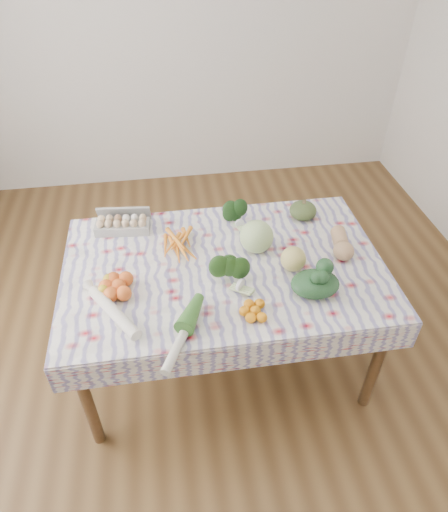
{
  "coord_description": "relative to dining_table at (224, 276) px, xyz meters",
  "views": [
    {
      "loc": [
        -0.27,
        -1.76,
        2.32
      ],
      "look_at": [
        0.0,
        0.0,
        0.82
      ],
      "focal_mm": 32.0,
      "sensor_mm": 36.0,
      "label": 1
    }
  ],
  "objects": [
    {
      "name": "broccoli",
      "position": [
        0.01,
        -0.17,
        0.14
      ],
      "size": [
        0.22,
        0.22,
        0.11
      ],
      "primitive_type": "ellipsoid",
      "rotation": [
        0.0,
        0.0,
        0.85
      ],
      "color": "#214916",
      "rests_on": "tablecloth"
    },
    {
      "name": "carrot_bunch",
      "position": [
        -0.23,
        0.16,
        0.1
      ],
      "size": [
        0.25,
        0.23,
        0.04
      ],
      "primitive_type": "cube",
      "rotation": [
        0.0,
        0.0,
        -0.12
      ],
      "color": "orange",
      "rests_on": "tablecloth"
    },
    {
      "name": "daikon",
      "position": [
        -0.55,
        -0.28,
        0.11
      ],
      "size": [
        0.26,
        0.36,
        0.06
      ],
      "primitive_type": "cylinder",
      "rotation": [
        1.57,
        0.0,
        0.58
      ],
      "color": "white",
      "rests_on": "tablecloth"
    },
    {
      "name": "wall_back",
      "position": [
        0.0,
        2.25,
        0.72
      ],
      "size": [
        4.0,
        0.04,
        2.8
      ],
      "primitive_type": "cube",
      "color": "silver",
      "rests_on": "ground"
    },
    {
      "name": "cabbage",
      "position": [
        0.19,
        0.09,
        0.17
      ],
      "size": [
        0.23,
        0.23,
        0.18
      ],
      "primitive_type": "sphere",
      "rotation": [
        0.0,
        0.0,
        0.31
      ],
      "color": "#ABCB81",
      "rests_on": "tablecloth"
    },
    {
      "name": "spinach_bag",
      "position": [
        0.4,
        -0.26,
        0.14
      ],
      "size": [
        0.28,
        0.25,
        0.1
      ],
      "primitive_type": "ellipsoid",
      "rotation": [
        0.0,
        0.0,
        -0.28
      ],
      "color": "#19381C",
      "rests_on": "tablecloth"
    },
    {
      "name": "butternut_squash",
      "position": [
        0.64,
        0.02,
        0.14
      ],
      "size": [
        0.15,
        0.25,
        0.11
      ],
      "primitive_type": "ellipsoid",
      "rotation": [
        0.0,
        0.0,
        -0.18
      ],
      "color": "tan",
      "rests_on": "tablecloth"
    },
    {
      "name": "dining_table",
      "position": [
        0.0,
        0.0,
        0.0
      ],
      "size": [
        1.6,
        1.0,
        0.75
      ],
      "color": "brown",
      "rests_on": "ground"
    },
    {
      "name": "tablecloth",
      "position": [
        0.0,
        0.0,
        0.08
      ],
      "size": [
        1.66,
        1.06,
        0.01
      ],
      "primitive_type": "cube",
      "color": "silver",
      "rests_on": "dining_table"
    },
    {
      "name": "mandarin_cluster",
      "position": [
        0.09,
        -0.36,
        0.11
      ],
      "size": [
        0.19,
        0.19,
        0.05
      ],
      "primitive_type": "cube",
      "rotation": [
        0.0,
        0.0,
        -0.1
      ],
      "color": "orange",
      "rests_on": "tablecloth"
    },
    {
      "name": "grapefruit",
      "position": [
        0.34,
        -0.08,
        0.15
      ],
      "size": [
        0.16,
        0.16,
        0.13
      ],
      "primitive_type": "sphere",
      "rotation": [
        0.0,
        0.0,
        -0.27
      ],
      "color": "#CDBE63",
      "rests_on": "tablecloth"
    },
    {
      "name": "leek",
      "position": [
        -0.25,
        -0.46,
        0.11
      ],
      "size": [
        0.22,
        0.39,
        0.05
      ],
      "primitive_type": "cylinder",
      "rotation": [
        1.57,
        0.0,
        -0.45
      ],
      "color": "silver",
      "rests_on": "tablecloth"
    },
    {
      "name": "orange_cluster",
      "position": [
        -0.53,
        -0.12,
        0.12
      ],
      "size": [
        0.25,
        0.25,
        0.08
      ],
      "primitive_type": "cube",
      "rotation": [
        0.0,
        0.0,
        -0.08
      ],
      "color": "orange",
      "rests_on": "tablecloth"
    },
    {
      "name": "ground",
      "position": [
        0.0,
        0.0,
        -0.68
      ],
      "size": [
        4.5,
        4.5,
        0.0
      ],
      "primitive_type": "plane",
      "color": "brown",
      "rests_on": "ground"
    },
    {
      "name": "kale_bunch",
      "position": [
        0.13,
        0.34,
        0.14
      ],
      "size": [
        0.15,
        0.14,
        0.12
      ],
      "primitive_type": "ellipsoid",
      "rotation": [
        0.0,
        0.0,
        0.1
      ],
      "color": "#183813",
      "rests_on": "tablecloth"
    },
    {
      "name": "egg_carton",
      "position": [
        -0.52,
        0.37,
        0.12
      ],
      "size": [
        0.31,
        0.15,
        0.08
      ],
      "primitive_type": "cube",
      "rotation": [
        0.0,
        0.0,
        -0.1
      ],
      "color": "#A0A09B",
      "rests_on": "tablecloth"
    },
    {
      "name": "kabocha_squash",
      "position": [
        0.52,
        0.35,
        0.14
      ],
      "size": [
        0.19,
        0.19,
        0.1
      ],
      "primitive_type": "ellipsoid",
      "rotation": [
        0.0,
        0.0,
        0.2
      ],
      "color": "#435629",
      "rests_on": "tablecloth"
    }
  ]
}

